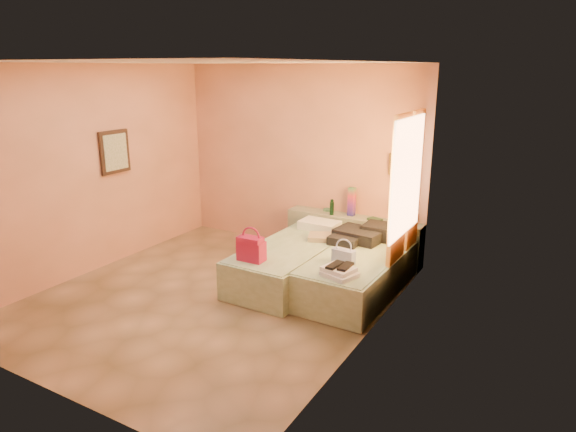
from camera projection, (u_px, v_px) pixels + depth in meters
name	position (u px, v px, depth m)	size (l,w,h in m)	color
ground	(213.00, 297.00, 6.38)	(4.50, 4.50, 0.00)	tan
room_walls	(250.00, 149.00, 6.25)	(4.02, 4.51, 2.81)	#E99D7C
headboard_ledge	(353.00, 238.00, 7.57)	(2.05, 0.30, 0.65)	gray
bed_left	(292.00, 263.00, 6.81)	(0.90, 2.00, 0.50)	#B0CDA5
bed_right	(359.00, 273.00, 6.47)	(0.90, 2.00, 0.50)	#B0CDA5
water_bottle	(332.00, 207.00, 7.54)	(0.06, 0.06, 0.22)	#12331C
rainbow_box	(352.00, 202.00, 7.48)	(0.09, 0.09, 0.42)	#B0153F
small_dish	(327.00, 210.00, 7.77)	(0.13, 0.13, 0.03)	#49865C
green_book	(375.00, 220.00, 7.28)	(0.19, 0.13, 0.03)	#24442A
flower_vase	(410.00, 215.00, 7.07)	(0.20, 0.20, 0.26)	white
magenta_handbag	(251.00, 248.00, 6.16)	(0.32, 0.18, 0.30)	#B0153F
khaki_garment	(323.00, 237.00, 6.94)	(0.38, 0.30, 0.07)	tan
clothes_pile	(363.00, 234.00, 6.86)	(0.66, 0.66, 0.20)	black
blue_handbag	(343.00, 256.00, 6.09)	(0.27, 0.12, 0.17)	#4556A7
towel_stack	(340.00, 272.00, 5.72)	(0.35, 0.30, 0.10)	white
sandal_pair	(340.00, 266.00, 5.72)	(0.20, 0.26, 0.03)	black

